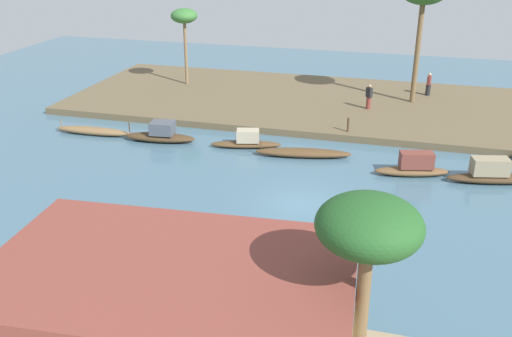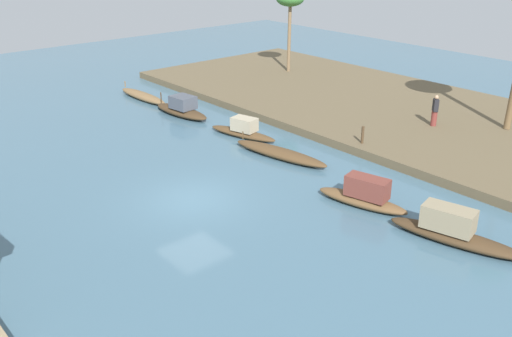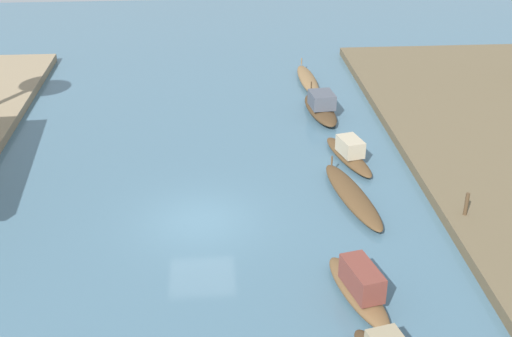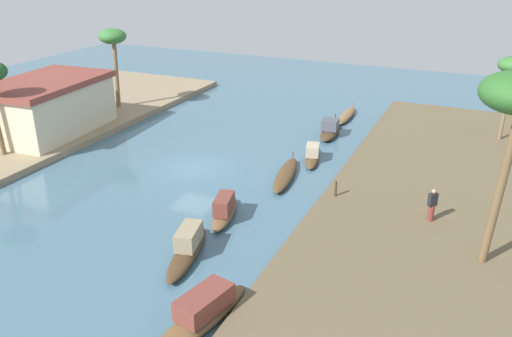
{
  "view_description": "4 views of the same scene",
  "coord_description": "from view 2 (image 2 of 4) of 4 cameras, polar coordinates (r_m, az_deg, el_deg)",
  "views": [
    {
      "loc": [
        -4.43,
        23.69,
        12.07
      ],
      "look_at": [
        2.53,
        -1.31,
        0.99
      ],
      "focal_mm": 40.26,
      "sensor_mm": 36.0,
      "label": 1
    },
    {
      "loc": [
        -17.63,
        11.67,
        10.27
      ],
      "look_at": [
        -0.09,
        -3.36,
        0.49
      ],
      "focal_mm": 39.79,
      "sensor_mm": 36.0,
      "label": 2
    },
    {
      "loc": [
        -21.31,
        -0.51,
        12.98
      ],
      "look_at": [
        1.8,
        -2.2,
        1.18
      ],
      "focal_mm": 47.38,
      "sensor_mm": 36.0,
      "label": 3
    },
    {
      "loc": [
        -26.17,
        -16.21,
        12.97
      ],
      "look_at": [
        0.26,
        -4.27,
        0.66
      ],
      "focal_mm": 36.82,
      "sensor_mm": 36.0,
      "label": 4
    }
  ],
  "objects": [
    {
      "name": "river_water",
      "position": [
        23.5,
        -6.39,
        -3.12
      ],
      "size": [
        71.07,
        71.07,
        0.0
      ],
      "primitive_type": "plane",
      "color": "#476B7F",
      "rests_on": "ground"
    },
    {
      "name": "riverbank_left",
      "position": [
        34.21,
        16.08,
        4.95
      ],
      "size": [
        39.32,
        14.07,
        0.44
      ],
      "primitive_type": "cube",
      "color": "brown",
      "rests_on": "ground"
    },
    {
      "name": "sampan_open_hull",
      "position": [
        27.52,
        2.42,
        1.55
      ],
      "size": [
        5.48,
        1.92,
        0.82
      ],
      "rotation": [
        0.0,
        0.0,
        0.18
      ],
      "color": "brown",
      "rests_on": "river_water"
    },
    {
      "name": "sampan_with_red_awning",
      "position": [
        34.08,
        -7.47,
        5.98
      ],
      "size": [
        4.42,
        1.64,
        1.23
      ],
      "rotation": [
        0.0,
        0.0,
        0.1
      ],
      "color": "#47331E",
      "rests_on": "river_water"
    },
    {
      "name": "sampan_midstream",
      "position": [
        21.23,
        19.2,
        -5.93
      ],
      "size": [
        4.95,
        2.11,
        1.32
      ],
      "rotation": [
        0.0,
        0.0,
        0.24
      ],
      "color": "#47331E",
      "rests_on": "river_water"
    },
    {
      "name": "sampan_downstream_large",
      "position": [
        23.0,
        10.81,
        -2.67
      ],
      "size": [
        3.96,
        1.81,
        1.28
      ],
      "rotation": [
        0.0,
        0.0,
        0.24
      ],
      "color": "brown",
      "rests_on": "river_water"
    },
    {
      "name": "sampan_near_left_bank",
      "position": [
        37.91,
        -11.3,
        7.15
      ],
      "size": [
        4.98,
        1.04,
        0.82
      ],
      "rotation": [
        0.0,
        0.0,
        0.03
      ],
      "color": "brown",
      "rests_on": "river_water"
    },
    {
      "name": "sampan_with_tall_canopy",
      "position": [
        30.26,
        -1.29,
        3.87
      ],
      "size": [
        4.22,
        1.85,
        1.09
      ],
      "rotation": [
        0.0,
        0.0,
        0.25
      ],
      "color": "brown",
      "rests_on": "river_water"
    },
    {
      "name": "person_on_near_bank",
      "position": [
        32.04,
        17.54,
        5.51
      ],
      "size": [
        0.48,
        0.48,
        1.7
      ],
      "rotation": [
        0.0,
        0.0,
        5.52
      ],
      "color": "brown",
      "rests_on": "riverbank_left"
    },
    {
      "name": "mooring_post",
      "position": [
        28.58,
        10.66,
        3.35
      ],
      "size": [
        0.14,
        0.14,
        0.88
      ],
      "primitive_type": "cylinder",
      "color": "#4C3823",
      "rests_on": "riverbank_left"
    },
    {
      "name": "palm_tree_left_far",
      "position": [
        42.37,
        3.44,
        16.46
      ],
      "size": [
        2.02,
        2.02,
        5.8
      ],
      "color": "#7F6647",
      "rests_on": "riverbank_left"
    }
  ]
}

